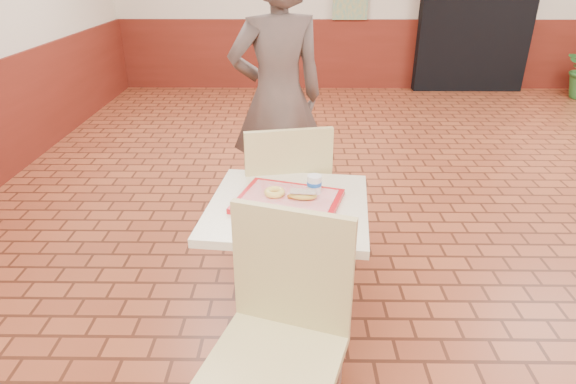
{
  "coord_description": "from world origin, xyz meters",
  "views": [
    {
      "loc": [
        -1.4,
        -2.41,
        1.8
      ],
      "look_at": [
        -1.43,
        -0.42,
        0.83
      ],
      "focal_mm": 30.0,
      "sensor_mm": 36.0,
      "label": 1
    }
  ],
  "objects_px": {
    "main_table": "(288,249)",
    "customer": "(278,99)",
    "chair_main_back": "(285,197)",
    "chair_main_front": "(281,331)",
    "serving_tray": "(288,201)",
    "long_john_donut": "(302,195)",
    "ring_donut": "(275,192)",
    "paper_cup": "(314,184)"
  },
  "relations": [
    {
      "from": "chair_main_back",
      "to": "customer",
      "type": "height_order",
      "value": "customer"
    },
    {
      "from": "chair_main_back",
      "to": "customer",
      "type": "xyz_separation_m",
      "value": [
        -0.06,
        0.8,
        0.36
      ]
    },
    {
      "from": "main_table",
      "to": "customer",
      "type": "height_order",
      "value": "customer"
    },
    {
      "from": "customer",
      "to": "ring_donut",
      "type": "relative_size",
      "value": 18.84
    },
    {
      "from": "chair_main_front",
      "to": "serving_tray",
      "type": "bearing_deg",
      "value": 106.28
    },
    {
      "from": "customer",
      "to": "long_john_donut",
      "type": "bearing_deg",
      "value": 79.21
    },
    {
      "from": "customer",
      "to": "long_john_donut",
      "type": "relative_size",
      "value": 13.01
    },
    {
      "from": "ring_donut",
      "to": "long_john_donut",
      "type": "xyz_separation_m",
      "value": [
        0.13,
        -0.04,
        0.0
      ]
    },
    {
      "from": "chair_main_back",
      "to": "ring_donut",
      "type": "relative_size",
      "value": 10.3
    },
    {
      "from": "customer",
      "to": "paper_cup",
      "type": "bearing_deg",
      "value": 82.2
    },
    {
      "from": "main_table",
      "to": "customer",
      "type": "distance_m",
      "value": 1.35
    },
    {
      "from": "main_table",
      "to": "paper_cup",
      "type": "bearing_deg",
      "value": 26.46
    },
    {
      "from": "serving_tray",
      "to": "ring_donut",
      "type": "relative_size",
      "value": 4.71
    },
    {
      "from": "customer",
      "to": "serving_tray",
      "type": "distance_m",
      "value": 1.3
    },
    {
      "from": "main_table",
      "to": "paper_cup",
      "type": "xyz_separation_m",
      "value": [
        0.12,
        0.06,
        0.32
      ]
    },
    {
      "from": "customer",
      "to": "ring_donut",
      "type": "xyz_separation_m",
      "value": [
        0.02,
        -1.26,
        -0.11
      ]
    },
    {
      "from": "paper_cup",
      "to": "customer",
      "type": "bearing_deg",
      "value": 99.67
    },
    {
      "from": "main_table",
      "to": "chair_main_back",
      "type": "distance_m",
      "value": 0.49
    },
    {
      "from": "ring_donut",
      "to": "customer",
      "type": "bearing_deg",
      "value": 91.05
    },
    {
      "from": "chair_main_back",
      "to": "long_john_donut",
      "type": "bearing_deg",
      "value": 89.12
    },
    {
      "from": "serving_tray",
      "to": "main_table",
      "type": "bearing_deg",
      "value": -90.0
    },
    {
      "from": "ring_donut",
      "to": "chair_main_back",
      "type": "bearing_deg",
      "value": 84.92
    },
    {
      "from": "serving_tray",
      "to": "long_john_donut",
      "type": "distance_m",
      "value": 0.07
    },
    {
      "from": "chair_main_front",
      "to": "customer",
      "type": "distance_m",
      "value": 1.94
    },
    {
      "from": "chair_main_back",
      "to": "paper_cup",
      "type": "distance_m",
      "value": 0.53
    },
    {
      "from": "long_john_donut",
      "to": "customer",
      "type": "bearing_deg",
      "value": 96.69
    },
    {
      "from": "serving_tray",
      "to": "paper_cup",
      "type": "bearing_deg",
      "value": 26.46
    },
    {
      "from": "customer",
      "to": "paper_cup",
      "type": "distance_m",
      "value": 1.25
    },
    {
      "from": "serving_tray",
      "to": "ring_donut",
      "type": "xyz_separation_m",
      "value": [
        -0.06,
        0.03,
        0.03
      ]
    },
    {
      "from": "chair_main_front",
      "to": "main_table",
      "type": "bearing_deg",
      "value": 106.28
    },
    {
      "from": "chair_main_back",
      "to": "serving_tray",
      "type": "bearing_deg",
      "value": 81.65
    },
    {
      "from": "main_table",
      "to": "long_john_donut",
      "type": "xyz_separation_m",
      "value": [
        0.07,
        -0.01,
        0.3
      ]
    },
    {
      "from": "chair_main_front",
      "to": "long_john_donut",
      "type": "height_order",
      "value": "chair_main_front"
    },
    {
      "from": "long_john_donut",
      "to": "paper_cup",
      "type": "relative_size",
      "value": 1.64
    },
    {
      "from": "chair_main_back",
      "to": "chair_main_front",
      "type": "bearing_deg",
      "value": 79.18
    },
    {
      "from": "chair_main_back",
      "to": "serving_tray",
      "type": "xyz_separation_m",
      "value": [
        0.02,
        -0.48,
        0.22
      ]
    },
    {
      "from": "ring_donut",
      "to": "chair_main_front",
      "type": "bearing_deg",
      "value": -85.98
    },
    {
      "from": "ring_donut",
      "to": "long_john_donut",
      "type": "relative_size",
      "value": 0.69
    },
    {
      "from": "main_table",
      "to": "long_john_donut",
      "type": "distance_m",
      "value": 0.31
    },
    {
      "from": "serving_tray",
      "to": "long_john_donut",
      "type": "bearing_deg",
      "value": -6.98
    },
    {
      "from": "ring_donut",
      "to": "paper_cup",
      "type": "height_order",
      "value": "paper_cup"
    },
    {
      "from": "main_table",
      "to": "customer",
      "type": "bearing_deg",
      "value": 93.84
    }
  ]
}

